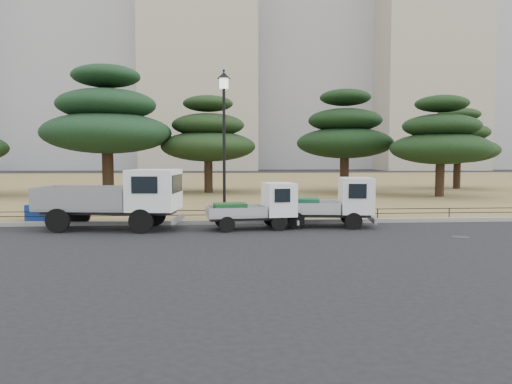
{
  "coord_description": "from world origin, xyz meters",
  "views": [
    {
      "loc": [
        -1.44,
        -16.88,
        2.65
      ],
      "look_at": [
        0.0,
        2.0,
        1.3
      ],
      "focal_mm": 35.0,
      "sensor_mm": 36.0,
      "label": 1
    }
  ],
  "objects": [
    {
      "name": "street_lamp",
      "position": [
        -1.19,
        2.9,
        4.07
      ],
      "size": [
        0.52,
        0.52,
        5.8
      ],
      "color": "black",
      "rests_on": "lawn"
    },
    {
      "name": "ground",
      "position": [
        0.0,
        0.0,
        0.0
      ],
      "size": [
        220.0,
        220.0,
        0.0
      ],
      "primitive_type": "plane",
      "color": "black"
    },
    {
      "name": "tarp_pile",
      "position": [
        -8.19,
        3.3,
        0.51
      ],
      "size": [
        1.41,
        1.08,
        0.89
      ],
      "rotation": [
        0.0,
        0.0,
        -0.08
      ],
      "color": "navy",
      "rests_on": "lawn"
    },
    {
      "name": "manhole",
      "position": [
        6.5,
        -1.2,
        0.01
      ],
      "size": [
        0.6,
        0.6,
        0.01
      ],
      "primitive_type": "cylinder",
      "color": "#2D2D30",
      "rests_on": "ground"
    },
    {
      "name": "truck_large",
      "position": [
        -5.06,
        1.48,
        1.21
      ],
      "size": [
        5.2,
        2.57,
        2.18
      ],
      "rotation": [
        0.0,
        0.0,
        -0.13
      ],
      "color": "black",
      "rests_on": "ground"
    },
    {
      "name": "pine_west_near",
      "position": [
        -8.71,
        16.76,
        5.02
      ],
      "size": [
        8.45,
        8.45,
        8.45
      ],
      "color": "black",
      "rests_on": "lawn"
    },
    {
      "name": "pine_center_left",
      "position": [
        -2.1,
        17.91,
        4.01
      ],
      "size": [
        6.58,
        6.58,
        6.68
      ],
      "color": "black",
      "rests_on": "lawn"
    },
    {
      "name": "tower_east",
      "position": [
        40.0,
        82.0,
        24.0
      ],
      "size": [
        20.0,
        18.0,
        48.0
      ],
      "primitive_type": "cube",
      "color": "#AAA08C",
      "rests_on": "ground"
    },
    {
      "name": "pine_center_right",
      "position": [
        7.44,
        17.65,
        4.3
      ],
      "size": [
        6.76,
        6.76,
        7.17
      ],
      "color": "black",
      "rests_on": "lawn"
    },
    {
      "name": "truck_kei_front",
      "position": [
        0.02,
        1.2,
        0.84
      ],
      "size": [
        3.32,
        1.72,
        1.68
      ],
      "rotation": [
        0.0,
        0.0,
        0.13
      ],
      "color": "black",
      "rests_on": "ground"
    },
    {
      "name": "tower_center_left",
      "position": [
        -5.0,
        85.0,
        27.5
      ],
      "size": [
        22.0,
        20.0,
        55.0
      ],
      "primitive_type": "cube",
      "color": "#AAA08C",
      "rests_on": "ground"
    },
    {
      "name": "truck_kei_rear",
      "position": [
        2.85,
        1.54,
        0.93
      ],
      "size": [
        3.71,
        1.94,
        1.86
      ],
      "rotation": [
        0.0,
        0.0,
        -0.13
      ],
      "color": "black",
      "rests_on": "ground"
    },
    {
      "name": "pine_east_far",
      "position": [
        17.12,
        20.6,
        3.75
      ],
      "size": [
        6.21,
        6.21,
        6.24
      ],
      "color": "black",
      "rests_on": "lawn"
    },
    {
      "name": "curb",
      "position": [
        0.0,
        2.6,
        0.08
      ],
      "size": [
        120.0,
        0.25,
        0.16
      ],
      "primitive_type": "cube",
      "color": "gray",
      "rests_on": "ground"
    },
    {
      "name": "tower_far_east",
      "position": [
        58.0,
        90.0,
        35.0
      ],
      "size": [
        24.0,
        20.0,
        70.0
      ],
      "primitive_type": "cube",
      "color": "#A0A0A5",
      "rests_on": "ground"
    },
    {
      "name": "pipe_fence",
      "position": [
        0.0,
        2.75,
        0.44
      ],
      "size": [
        38.0,
        0.04,
        0.4
      ],
      "color": "black",
      "rests_on": "lawn"
    },
    {
      "name": "lawn",
      "position": [
        0.0,
        30.6,
        0.07
      ],
      "size": [
        120.0,
        56.0,
        0.15
      ],
      "primitive_type": "cube",
      "color": "olive",
      "rests_on": "ground"
    },
    {
      "name": "pine_east_near",
      "position": [
        12.4,
        13.27,
        3.77
      ],
      "size": [
        6.22,
        6.22,
        6.28
      ],
      "color": "black",
      "rests_on": "lawn"
    }
  ]
}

